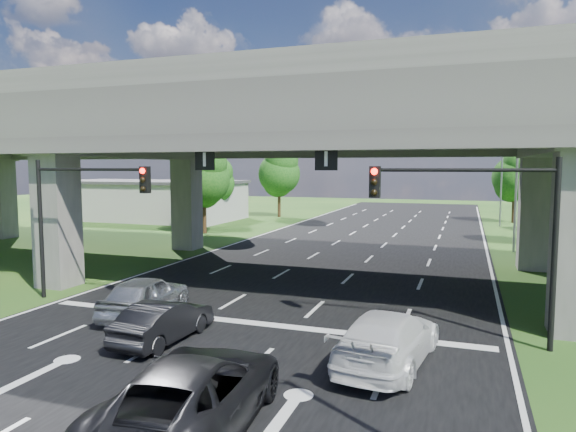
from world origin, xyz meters
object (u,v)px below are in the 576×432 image
Objects in this scene: car_dark at (164,321)px; signal_left at (80,203)px; signal_right at (480,215)px; car_trailing at (192,393)px; streetlight_far at (511,165)px; streetlight_beyond at (497,166)px; car_white at (388,338)px; car_silver at (145,296)px.

signal_left is at bearing -25.35° from car_dark.
signal_right is 1.00× the size of signal_left.
signal_right is 10.40m from car_trailing.
streetlight_beyond is at bearing 90.00° from streetlight_far.
car_trailing is (-8.11, -43.99, -4.99)m from streetlight_beyond.
car_white is 6.19m from car_trailing.
streetlight_beyond is 45.01m from car_trailing.
signal_left is at bearing 180.00° from signal_right.
streetlight_far is 2.47× the size of car_dark.
streetlight_beyond is at bearing -89.62° from car_white.
signal_left is at bearing -44.61° from car_trailing.
car_silver is at bearing -110.93° from streetlight_beyond.
signal_left is (-15.65, 0.00, 0.00)m from signal_right.
streetlight_beyond is 2.19× the size of car_silver.
signal_left is 40.30m from streetlight_beyond.
signal_right reaches higher than car_dark.
signal_right is at bearing -123.92° from car_white.
streetlight_far is at bearing -114.47° from car_dark.
car_dark is 6.04m from car_trailing.
car_white is at bearing -11.83° from signal_left.
streetlight_beyond is at bearing -104.26° from car_dark.
streetlight_far is (2.27, 20.06, 1.66)m from signal_right.
car_white is (9.45, -1.83, -0.01)m from car_silver.
signal_left is 5.15m from car_silver.
car_trailing is (-8.11, -27.99, -4.99)m from streetlight_far.
streetlight_beyond reaches higher than car_trailing.
car_white is (13.22, -2.77, -3.39)m from signal_left.
car_trailing reaches higher than car_silver.
signal_right is 0.60× the size of streetlight_far.
streetlight_far is 16.00m from streetlight_beyond.
streetlight_beyond is 1.89× the size of car_white.
streetlight_far is at bearing -94.35° from car_white.
car_white is at bearing -131.20° from signal_right.
streetlight_beyond is 2.47× the size of car_dark.
streetlight_beyond is at bearing -106.10° from car_trailing.
car_trailing is at bearing 131.04° from car_dark.
streetlight_far is at bearing -128.93° from car_silver.
car_dark is 0.68× the size of car_trailing.
streetlight_far is 1.89× the size of car_white.
streetlight_beyond reaches higher than car_white.
car_white reaches higher than car_dark.
car_trailing is (-5.84, -7.93, -3.33)m from signal_right.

